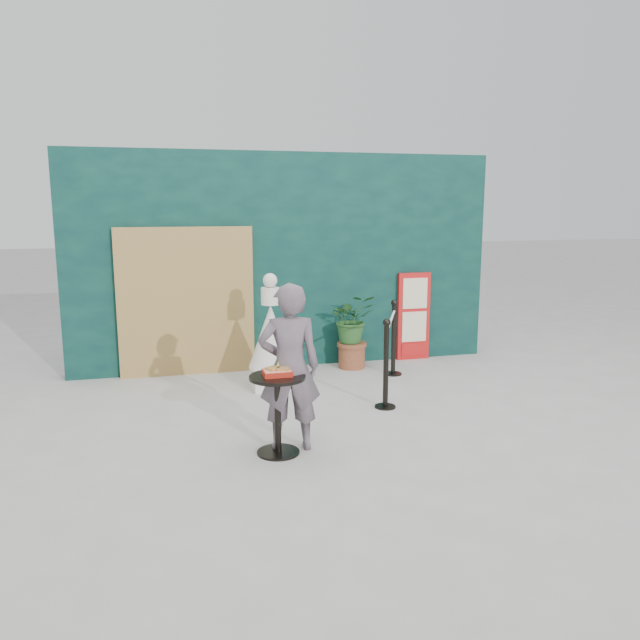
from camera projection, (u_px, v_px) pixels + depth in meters
The scene contains 10 objects.
ground at pixel (351, 442), 6.10m from camera, with size 60.00×60.00×0.00m, color #ADAAA5.
back_wall at pixel (285, 261), 8.82m from camera, with size 6.00×0.30×3.00m, color #092829.
bamboo_fence at pixel (186, 302), 8.36m from camera, with size 1.80×0.08×2.00m, color tan.
woman at pixel (289, 367), 5.80m from camera, with size 0.58×0.38×1.59m, color #685961.
menu_board at pixel (414, 316), 9.26m from camera, with size 0.50×0.07×1.30m.
statue at pixel (271, 342), 7.81m from camera, with size 0.57×0.57×1.46m.
cafe_table at pixel (278, 402), 5.74m from camera, with size 0.52×0.52×0.75m.
food_basket at pixel (277, 372), 5.69m from camera, with size 0.26×0.19×0.11m.
planter at pixel (352, 325), 8.77m from camera, with size 0.62×0.54×1.05m.
stanchion_barrier at pixel (390, 351), 7.74m from camera, with size 0.84×1.54×1.03m.
Camera 1 is at (-1.76, -5.51, 2.29)m, focal length 35.00 mm.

